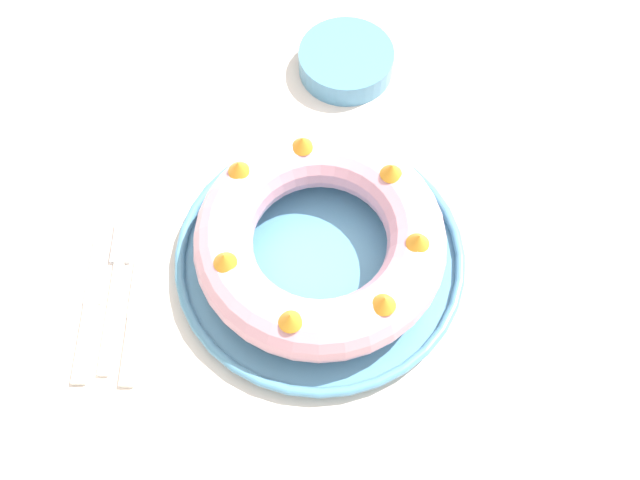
{
  "coord_description": "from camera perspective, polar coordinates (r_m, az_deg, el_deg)",
  "views": [
    {
      "loc": [
        -0.01,
        -0.39,
        1.6
      ],
      "look_at": [
        -0.01,
        0.02,
        0.83
      ],
      "focal_mm": 42.0,
      "sensor_mm": 36.0,
      "label": 1
    }
  ],
  "objects": [
    {
      "name": "bundt_cake",
      "position": [
        0.87,
        0.0,
        0.02
      ],
      "size": [
        0.3,
        0.3,
        0.09
      ],
      "color": "#E09EAD",
      "rests_on": "serving_dish"
    },
    {
      "name": "fork",
      "position": [
        0.94,
        -15.24,
        -3.24
      ],
      "size": [
        0.02,
        0.2,
        0.01
      ],
      "rotation": [
        0.0,
        0.0,
        -0.02
      ],
      "color": "white",
      "rests_on": "dining_table"
    },
    {
      "name": "cake_knife",
      "position": [
        0.92,
        -13.91,
        -6.02
      ],
      "size": [
        0.02,
        0.19,
        0.01
      ],
      "rotation": [
        0.0,
        0.0,
        0.07
      ],
      "color": "white",
      "rests_on": "dining_table"
    },
    {
      "name": "serving_dish",
      "position": [
        0.92,
        0.0,
        -1.37
      ],
      "size": [
        0.35,
        0.35,
        0.02
      ],
      "color": "#518EB2",
      "rests_on": "dining_table"
    },
    {
      "name": "dining_table",
      "position": [
        1.0,
        0.72,
        -4.97
      ],
      "size": [
        1.58,
        1.0,
        0.77
      ],
      "color": "beige",
      "rests_on": "ground_plane"
    },
    {
      "name": "ground_plane",
      "position": [
        1.65,
        0.45,
        -14.34
      ],
      "size": [
        8.0,
        8.0,
        0.0
      ],
      "primitive_type": "plane",
      "color": "gray"
    },
    {
      "name": "side_bowl",
      "position": [
        1.09,
        2.0,
        13.47
      ],
      "size": [
        0.13,
        0.13,
        0.04
      ],
      "primitive_type": "cylinder",
      "color": "#518EB2",
      "rests_on": "dining_table"
    },
    {
      "name": "serving_knife",
      "position": [
        0.94,
        -17.03,
        -4.91
      ],
      "size": [
        0.02,
        0.22,
        0.01
      ],
      "rotation": [
        0.0,
        0.0,
        -0.04
      ],
      "color": "white",
      "rests_on": "dining_table"
    }
  ]
}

